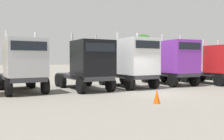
{
  "coord_description": "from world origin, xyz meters",
  "views": [
    {
      "loc": [
        -8.44,
        -14.03,
        2.21
      ],
      "look_at": [
        -1.34,
        4.66,
        1.39
      ],
      "focal_mm": 39.49,
      "sensor_mm": 36.0,
      "label": 1
    }
  ],
  "objects_px": {
    "semi_truck_black": "(89,65)",
    "semi_truck_silver": "(24,65)",
    "traffic_cone_near": "(157,96)",
    "semi_truck_red": "(217,64)",
    "semi_truck_white": "(134,62)",
    "semi_truck_purple": "(176,62)"
  },
  "relations": [
    {
      "from": "semi_truck_silver",
      "to": "traffic_cone_near",
      "type": "distance_m",
      "value": 9.17
    },
    {
      "from": "traffic_cone_near",
      "to": "semi_truck_red",
      "type": "bearing_deg",
      "value": 32.86
    },
    {
      "from": "semi_truck_purple",
      "to": "semi_truck_white",
      "type": "bearing_deg",
      "value": -84.56
    },
    {
      "from": "semi_truck_white",
      "to": "semi_truck_purple",
      "type": "distance_m",
      "value": 4.32
    },
    {
      "from": "semi_truck_black",
      "to": "semi_truck_silver",
      "type": "bearing_deg",
      "value": -101.45
    },
    {
      "from": "semi_truck_white",
      "to": "semi_truck_red",
      "type": "height_order",
      "value": "semi_truck_white"
    },
    {
      "from": "semi_truck_black",
      "to": "semi_truck_white",
      "type": "xyz_separation_m",
      "value": [
        3.75,
        0.31,
        0.16
      ]
    },
    {
      "from": "semi_truck_black",
      "to": "semi_truck_white",
      "type": "distance_m",
      "value": 3.77
    },
    {
      "from": "traffic_cone_near",
      "to": "semi_truck_black",
      "type": "bearing_deg",
      "value": 106.01
    },
    {
      "from": "semi_truck_silver",
      "to": "semi_truck_purple",
      "type": "xyz_separation_m",
      "value": [
        12.45,
        0.56,
        0.14
      ]
    },
    {
      "from": "semi_truck_black",
      "to": "semi_truck_red",
      "type": "relative_size",
      "value": 1.0
    },
    {
      "from": "semi_truck_silver",
      "to": "traffic_cone_near",
      "type": "relative_size",
      "value": 8.88
    },
    {
      "from": "semi_truck_black",
      "to": "semi_truck_white",
      "type": "height_order",
      "value": "semi_truck_white"
    },
    {
      "from": "semi_truck_silver",
      "to": "semi_truck_black",
      "type": "distance_m",
      "value": 4.41
    },
    {
      "from": "semi_truck_black",
      "to": "semi_truck_red",
      "type": "xyz_separation_m",
      "value": [
        11.97,
        0.26,
        -0.06
      ]
    },
    {
      "from": "semi_truck_purple",
      "to": "semi_truck_red",
      "type": "relative_size",
      "value": 0.89
    },
    {
      "from": "semi_truck_white",
      "to": "semi_truck_red",
      "type": "xyz_separation_m",
      "value": [
        8.22,
        -0.06,
        -0.22
      ]
    },
    {
      "from": "semi_truck_white",
      "to": "semi_truck_red",
      "type": "distance_m",
      "value": 8.22
    },
    {
      "from": "semi_truck_silver",
      "to": "semi_truck_white",
      "type": "bearing_deg",
      "value": 80.77
    },
    {
      "from": "semi_truck_white",
      "to": "semi_truck_purple",
      "type": "relative_size",
      "value": 1.03
    },
    {
      "from": "semi_truck_black",
      "to": "semi_truck_purple",
      "type": "height_order",
      "value": "semi_truck_purple"
    },
    {
      "from": "semi_truck_silver",
      "to": "semi_truck_white",
      "type": "distance_m",
      "value": 8.16
    }
  ]
}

